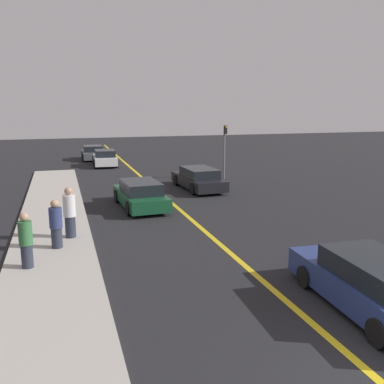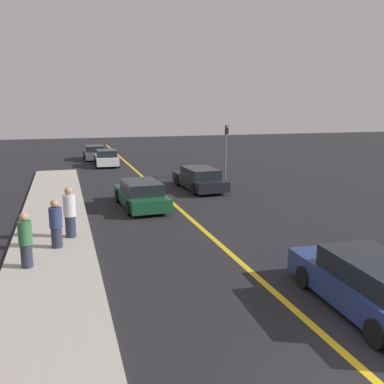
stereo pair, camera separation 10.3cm
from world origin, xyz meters
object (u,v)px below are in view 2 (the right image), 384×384
Objects in this scene: car_ahead_center at (141,195)px; pedestrian_near_curb at (25,240)px; car_near_right_lane at (370,285)px; traffic_light at (226,146)px; car_far_distant at (199,179)px; car_oncoming_far at (95,153)px; pedestrian_mid_group at (56,224)px; pedestrian_far_standing at (70,212)px; car_parked_left_lot at (107,158)px.

pedestrian_near_curb is (-4.64, -6.92, 0.31)m from car_ahead_center.
car_near_right_lane is 1.38× the size of traffic_light.
car_far_distant is at bearing 50.13° from pedestrian_near_curb.
car_far_distant is 1.25× the size of car_oncoming_far.
pedestrian_mid_group is (0.83, 1.62, -0.01)m from pedestrian_near_curb.
car_near_right_lane is at bearing -81.79° from car_oncoming_far.
traffic_light reaches higher than pedestrian_far_standing.
car_oncoming_far is at bearing 104.17° from car_far_distant.
pedestrian_mid_group is at bearing -132.26° from traffic_light.
car_ahead_center reaches higher than car_oncoming_far.
car_far_distant is at bearing -72.26° from car_oncoming_far.
car_parked_left_lot reaches higher than car_far_distant.
pedestrian_far_standing is (0.47, 1.06, 0.10)m from pedestrian_mid_group.
car_oncoming_far is 2.31× the size of pedestrian_near_curb.
traffic_light reaches higher than pedestrian_near_curb.
pedestrian_mid_group is (-7.14, 6.64, 0.27)m from car_near_right_lane.
car_far_distant is 1.24× the size of car_parked_left_lot.
pedestrian_far_standing is (-3.34, -4.24, 0.40)m from car_ahead_center.
car_far_distant is at bearing 48.19° from pedestrian_mid_group.
car_oncoming_far is (-0.77, 19.13, -0.01)m from car_ahead_center.
car_parked_left_lot is (-3.49, 26.73, -0.01)m from car_near_right_lane.
pedestrian_far_standing is at bearing -133.70° from traffic_light.
car_ahead_center is 1.20× the size of car_oncoming_far.
pedestrian_mid_group is at bearing -98.48° from car_parked_left_lot.
pedestrian_far_standing is (-7.37, -7.71, 0.41)m from car_far_distant.
pedestrian_far_standing is at bearing -131.35° from car_ahead_center.
car_ahead_center is at bearing 51.75° from pedestrian_far_standing.
car_near_right_lane is 26.96m from car_parked_left_lot.
car_oncoming_far is at bearing 100.28° from car_near_right_lane.
car_parked_left_lot is 20.42m from pedestrian_mid_group.
car_ahead_center is 9.39m from traffic_light.
pedestrian_near_curb reaches higher than pedestrian_mid_group.
traffic_light reaches higher than car_parked_left_lot.
pedestrian_far_standing is at bearing -97.66° from car_parked_left_lot.
car_oncoming_far is 23.51m from pedestrian_far_standing.
pedestrian_mid_group is 0.47× the size of traffic_light.
car_near_right_lane is 9.76m from pedestrian_mid_group.
car_parked_left_lot is 1.11× the size of traffic_light.
car_far_distant is 16.38m from car_oncoming_far.
car_oncoming_far is at bearing 83.72° from pedestrian_far_standing.
pedestrian_mid_group is at bearing -96.41° from car_oncoming_far.
car_ahead_center is 1.18× the size of car_parked_left_lot.
pedestrian_mid_group is 1.17m from pedestrian_far_standing.
car_far_distant is 10.67m from pedestrian_far_standing.
pedestrian_mid_group is at bearing 62.78° from pedestrian_near_curb.
pedestrian_near_curb is (-3.87, -26.05, 0.32)m from car_oncoming_far.
car_parked_left_lot is (-4.19, 11.32, 0.02)m from car_far_distant.
car_ahead_center is 0.95× the size of car_far_distant.
traffic_light is at bearing 47.74° from pedestrian_mid_group.
car_near_right_lane is 10.20m from pedestrian_far_standing.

